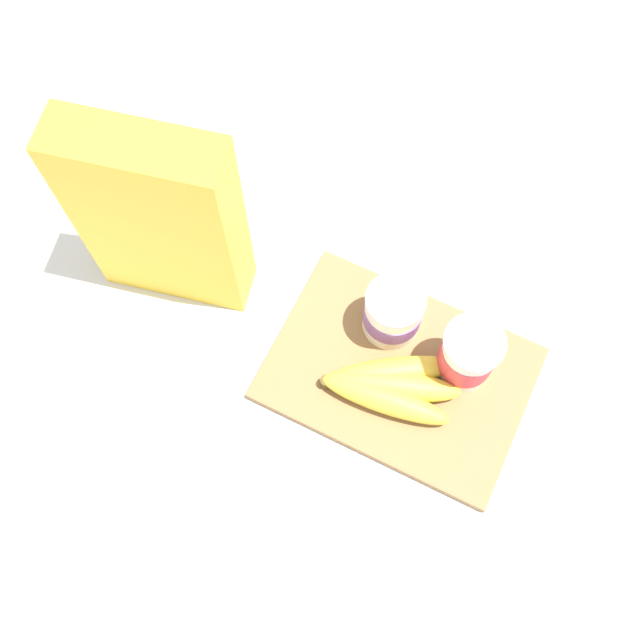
{
  "coord_description": "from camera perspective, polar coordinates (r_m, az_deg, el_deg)",
  "views": [
    {
      "loc": [
        0.04,
        -0.3,
        0.87
      ],
      "look_at": [
        -0.11,
        0.0,
        0.06
      ],
      "focal_mm": 41.06,
      "sensor_mm": 36.0,
      "label": 1
    }
  ],
  "objects": [
    {
      "name": "ground_plane",
      "position": [
        0.92,
        6.12,
        -4.29
      ],
      "size": [
        2.4,
        2.4,
        0.0
      ],
      "primitive_type": "plane",
      "color": "silver"
    },
    {
      "name": "cutting_board",
      "position": [
        0.92,
        6.16,
        -4.15
      ],
      "size": [
        0.31,
        0.22,
        0.01
      ],
      "primitive_type": "cube",
      "color": "olive",
      "rests_on": "ground_plane"
    },
    {
      "name": "cereal_box",
      "position": [
        0.86,
        -12.41,
        7.55
      ],
      "size": [
        0.2,
        0.1,
        0.29
      ],
      "primitive_type": "cube",
      "rotation": [
        0.0,
        0.0,
        3.36
      ],
      "color": "yellow",
      "rests_on": "ground_plane"
    },
    {
      "name": "yogurt_cup_front",
      "position": [
        0.89,
        5.7,
        0.6
      ],
      "size": [
        0.07,
        0.07,
        0.08
      ],
      "color": "white",
      "rests_on": "cutting_board"
    },
    {
      "name": "yogurt_cup_back",
      "position": [
        0.88,
        11.42,
        -2.72
      ],
      "size": [
        0.07,
        0.07,
        0.09
      ],
      "color": "white",
      "rests_on": "cutting_board"
    },
    {
      "name": "banana_bunch",
      "position": [
        0.89,
        5.61,
        -5.19
      ],
      "size": [
        0.17,
        0.12,
        0.04
      ],
      "color": "yellow",
      "rests_on": "cutting_board"
    }
  ]
}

